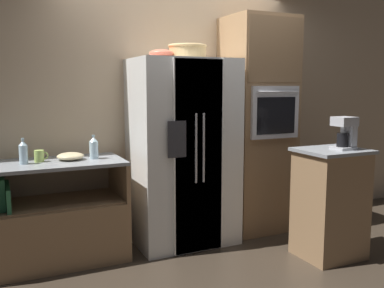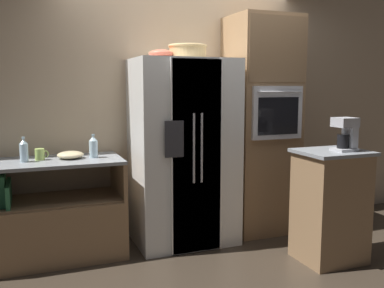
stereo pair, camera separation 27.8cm
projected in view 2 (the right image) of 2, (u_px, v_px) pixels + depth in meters
name	position (u px, v px, depth m)	size (l,w,h in m)	color
ground_plane	(195.00, 241.00, 4.29)	(20.00, 20.00, 0.00)	#382D23
wall_back	(180.00, 100.00, 4.51)	(12.00, 0.06, 2.80)	tan
counter_left	(47.00, 223.00, 3.83)	(1.31, 0.64, 0.90)	#93704C
refrigerator	(184.00, 152.00, 4.18)	(0.97, 0.73, 1.80)	white
wall_oven	(261.00, 125.00, 4.51)	(0.67, 0.67, 2.26)	#93704C
island_counter	(330.00, 206.00, 3.77)	(0.58, 0.51, 0.99)	#93704C
wicker_basket	(188.00, 51.00, 4.03)	(0.37, 0.37, 0.13)	tan
fruit_bowl	(161.00, 54.00, 3.94)	(0.23, 0.23, 0.08)	#DB664C
bottle_tall	(93.00, 147.00, 3.89)	(0.08, 0.08, 0.22)	silver
bottle_short	(24.00, 150.00, 3.67)	(0.07, 0.07, 0.22)	silver
mug	(40.00, 154.00, 3.77)	(0.12, 0.08, 0.10)	#B2D166
mixing_bowl	(70.00, 155.00, 3.85)	(0.24, 0.24, 0.07)	beige
coffee_maker	(346.00, 133.00, 3.66)	(0.18, 0.17, 0.29)	#B2B2B7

